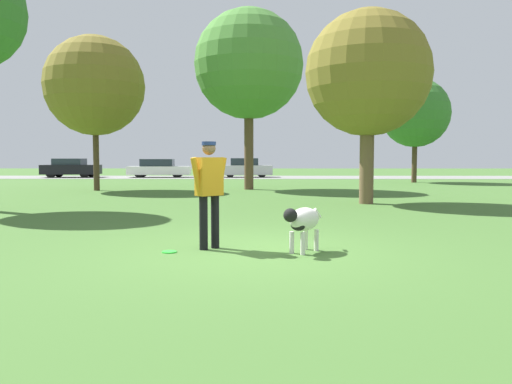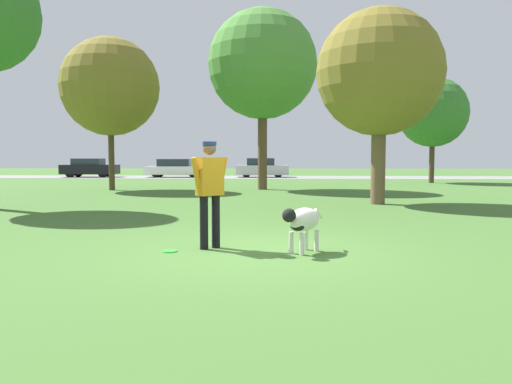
{
  "view_description": "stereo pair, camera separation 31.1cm",
  "coord_description": "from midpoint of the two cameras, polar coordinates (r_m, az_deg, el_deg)",
  "views": [
    {
      "loc": [
        0.17,
        -7.52,
        1.42
      ],
      "look_at": [
        0.09,
        0.05,
        0.9
      ],
      "focal_mm": 35.0,
      "sensor_mm": 36.0,
      "label": 1
    },
    {
      "loc": [
        0.48,
        -7.51,
        1.42
      ],
      "look_at": [
        0.09,
        0.05,
        0.9
      ],
      "focal_mm": 35.0,
      "sensor_mm": 36.0,
      "label": 2
    }
  ],
  "objects": [
    {
      "name": "ground_plane",
      "position": [
        7.66,
        0.44,
        -6.76
      ],
      "size": [
        120.0,
        120.0,
        0.0
      ],
      "primitive_type": "plane",
      "color": "#426B2D"
    },
    {
      "name": "far_road_strip",
      "position": [
        36.48,
        2.43,
        1.69
      ],
      "size": [
        120.0,
        6.0,
        0.01
      ],
      "color": "gray",
      "rests_on": "ground_plane"
    },
    {
      "name": "person",
      "position": [
        7.77,
        -4.17,
        0.72
      ],
      "size": [
        0.56,
        0.5,
        1.67
      ],
      "rotation": [
        0.0,
        0.0,
        0.72
      ],
      "color": "black",
      "rests_on": "ground_plane"
    },
    {
      "name": "dog",
      "position": [
        7.48,
        6.52,
        -3.31
      ],
      "size": [
        0.7,
        0.87,
        0.7
      ],
      "rotation": [
        0.0,
        0.0,
        4.08
      ],
      "color": "silver",
      "rests_on": "ground_plane"
    },
    {
      "name": "frisbee",
      "position": [
        7.68,
        -8.7,
        -6.7
      ],
      "size": [
        0.23,
        0.23,
        0.02
      ],
      "color": "#33D838",
      "rests_on": "ground_plane"
    },
    {
      "name": "tree_far_left",
      "position": [
        23.03,
        -15.96,
        11.48
      ],
      "size": [
        4.27,
        4.27,
        6.65
      ],
      "color": "#4C3826",
      "rests_on": "ground_plane"
    },
    {
      "name": "tree_mid_center",
      "position": [
        22.85,
        1.15,
        14.35
      ],
      "size": [
        4.86,
        4.86,
        8.01
      ],
      "color": "brown",
      "rests_on": "ground_plane"
    },
    {
      "name": "tree_near_right",
      "position": [
        16.0,
        14.51,
        13.02
      ],
      "size": [
        3.84,
        3.84,
        5.93
      ],
      "color": "brown",
      "rests_on": "ground_plane"
    },
    {
      "name": "tree_far_right",
      "position": [
        30.31,
        19.85,
        8.55
      ],
      "size": [
        3.93,
        3.93,
        5.96
      ],
      "color": "#4C3826",
      "rests_on": "ground_plane"
    },
    {
      "name": "parked_car_black",
      "position": [
        38.76,
        -18.25,
        2.64
      ],
      "size": [
        4.03,
        1.98,
        1.38
      ],
      "rotation": [
        0.0,
        0.0,
        0.04
      ],
      "color": "black",
      "rests_on": "ground_plane"
    },
    {
      "name": "parked_car_white",
      "position": [
        37.06,
        -8.92,
        2.69
      ],
      "size": [
        4.54,
        1.93,
        1.34
      ],
      "rotation": [
        0.0,
        0.0,
        0.05
      ],
      "color": "white",
      "rests_on": "ground_plane"
    },
    {
      "name": "parked_car_silver",
      "position": [
        36.62,
        0.91,
        2.75
      ],
      "size": [
        3.89,
        1.96,
        1.4
      ],
      "rotation": [
        0.0,
        0.0,
        0.05
      ],
      "color": "#B7B7BC",
      "rests_on": "ground_plane"
    }
  ]
}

